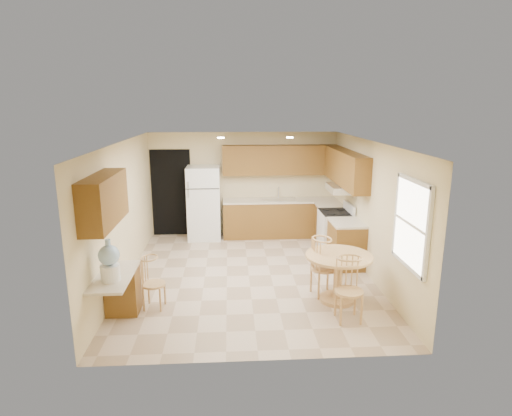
{
  "coord_description": "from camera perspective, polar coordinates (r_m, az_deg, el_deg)",
  "views": [
    {
      "loc": [
        -0.33,
        -7.52,
        3.15
      ],
      "look_at": [
        0.15,
        0.3,
        1.24
      ],
      "focal_mm": 30.0,
      "sensor_mm": 36.0,
      "label": 1
    }
  ],
  "objects": [
    {
      "name": "water_crock",
      "position": [
        6.25,
        -18.96,
        -6.83
      ],
      "size": [
        0.29,
        0.29,
        0.59
      ],
      "color": "white",
      "rests_on": "desk_top"
    },
    {
      "name": "counter_back",
      "position": [
        10.29,
        3.26,
        1.01
      ],
      "size": [
        2.75,
        0.63,
        0.04
      ],
      "primitive_type": "cube",
      "color": "beige",
      "rests_on": "base_cab_back"
    },
    {
      "name": "dining_table",
      "position": [
        7.11,
        10.91,
        -8.24
      ],
      "size": [
        1.07,
        1.07,
        0.8
      ],
      "rotation": [
        0.0,
        0.0,
        -0.3
      ],
      "color": "tan",
      "rests_on": "floor"
    },
    {
      "name": "base_cab_right_a",
      "position": [
        10.02,
        9.75,
        -2.2
      ],
      "size": [
        0.6,
        0.59,
        0.87
      ],
      "primitive_type": "cube",
      "color": "brown",
      "rests_on": "floor"
    },
    {
      "name": "doorway",
      "position": [
        10.56,
        -11.21,
        1.99
      ],
      "size": [
        0.9,
        0.02,
        2.1
      ],
      "primitive_type": "cube",
      "color": "black",
      "rests_on": "floor"
    },
    {
      "name": "upper_cab_right",
      "position": [
        9.15,
        11.85,
        5.26
      ],
      "size": [
        0.33,
        2.42,
        0.7
      ],
      "primitive_type": "cube",
      "color": "brown",
      "rests_on": "wall_right"
    },
    {
      "name": "chair_table_a",
      "position": [
        7.18,
        9.24,
        -7.23
      ],
      "size": [
        0.44,
        0.57,
        0.99
      ],
      "rotation": [
        0.0,
        0.0,
        -1.34
      ],
      "color": "tan",
      "rests_on": "floor"
    },
    {
      "name": "can_light_b",
      "position": [
        8.83,
        4.53,
        9.36
      ],
      "size": [
        0.14,
        0.14,
        0.02
      ],
      "primitive_type": "cylinder",
      "color": "white",
      "rests_on": "ceiling"
    },
    {
      "name": "refrigerator",
      "position": [
        10.19,
        -6.94,
        0.69
      ],
      "size": [
        0.77,
        0.74,
        1.74
      ],
      "color": "white",
      "rests_on": "floor"
    },
    {
      "name": "desk_pedestal",
      "position": [
        7.0,
        -17.32,
        -10.45
      ],
      "size": [
        0.48,
        0.42,
        0.72
      ],
      "primitive_type": "cube",
      "color": "brown",
      "rests_on": "floor"
    },
    {
      "name": "range_hood",
      "position": [
        9.17,
        11.25,
        2.58
      ],
      "size": [
        0.5,
        0.76,
        0.14
      ],
      "primitive_type": "cube",
      "color": "silver",
      "rests_on": "upper_cab_right"
    },
    {
      "name": "wall_back",
      "position": [
        10.45,
        -1.68,
        3.24
      ],
      "size": [
        4.5,
        0.02,
        2.5
      ],
      "primitive_type": "cube",
      "color": "beige",
      "rests_on": "floor"
    },
    {
      "name": "stove",
      "position": [
        9.38,
        10.54,
        -3.13
      ],
      "size": [
        0.65,
        0.76,
        1.09
      ],
      "color": "white",
      "rests_on": "floor"
    },
    {
      "name": "wall_right",
      "position": [
        8.17,
        14.97,
        -0.2
      ],
      "size": [
        0.02,
        5.5,
        2.5
      ],
      "primitive_type": "cube",
      "color": "beige",
      "rests_on": "floor"
    },
    {
      "name": "chair_desk",
      "position": [
        6.88,
        -13.65,
        -9.26
      ],
      "size": [
        0.37,
        0.48,
        0.84
      ],
      "rotation": [
        0.0,
        0.0,
        -1.7
      ],
      "color": "tan",
      "rests_on": "floor"
    },
    {
      "name": "upper_cab_left",
      "position": [
        6.31,
        -19.62,
        1.0
      ],
      "size": [
        0.33,
        1.4,
        0.7
      ],
      "primitive_type": "cube",
      "color": "brown",
      "rests_on": "wall_left"
    },
    {
      "name": "counter_right_b",
      "position": [
        8.54,
        12.07,
        -1.93
      ],
      "size": [
        0.63,
        0.8,
        0.04
      ],
      "primitive_type": "cube",
      "color": "beige",
      "rests_on": "base_cab_right_b"
    },
    {
      "name": "window",
      "position": [
        6.43,
        20.04,
        -2.0
      ],
      "size": [
        0.06,
        1.12,
        1.3
      ],
      "color": "white",
      "rests_on": "wall_right"
    },
    {
      "name": "chair_table_b",
      "position": [
        6.43,
        12.58,
        -10.11
      ],
      "size": [
        0.43,
        0.43,
        0.97
      ],
      "rotation": [
        0.0,
        0.0,
        3.16
      ],
      "color": "tan",
      "rests_on": "floor"
    },
    {
      "name": "floor",
      "position": [
        8.16,
        -0.96,
        -9.0
      ],
      "size": [
        5.5,
        5.5,
        0.0
      ],
      "primitive_type": "plane",
      "color": "#C4AA8E",
      "rests_on": "ground"
    },
    {
      "name": "can_light_a",
      "position": [
        8.74,
        -4.71,
        9.31
      ],
      "size": [
        0.14,
        0.14,
        0.02
      ],
      "primitive_type": "cylinder",
      "color": "white",
      "rests_on": "ceiling"
    },
    {
      "name": "counter_right_a",
      "position": [
        9.91,
        9.86,
        0.33
      ],
      "size": [
        0.63,
        0.59,
        0.04
      ],
      "primitive_type": "cube",
      "color": "beige",
      "rests_on": "base_cab_right_a"
    },
    {
      "name": "upper_cab_back",
      "position": [
        10.26,
        3.25,
        6.42
      ],
      "size": [
        2.75,
        0.33,
        0.7
      ],
      "primitive_type": "cube",
      "color": "brown",
      "rests_on": "wall_back"
    },
    {
      "name": "base_cab_right_b",
      "position": [
        8.68,
        11.92,
        -4.83
      ],
      "size": [
        0.6,
        0.8,
        0.87
      ],
      "primitive_type": "cube",
      "color": "brown",
      "rests_on": "floor"
    },
    {
      "name": "ceiling",
      "position": [
        7.55,
        -1.04,
        8.78
      ],
      "size": [
        4.5,
        5.5,
        0.02
      ],
      "primitive_type": "cube",
      "color": "white",
      "rests_on": "wall_back"
    },
    {
      "name": "wall_front",
      "position": [
        5.14,
        0.4,
        -7.98
      ],
      "size": [
        4.5,
        0.02,
        2.5
      ],
      "primitive_type": "cube",
      "color": "beige",
      "rests_on": "floor"
    },
    {
      "name": "wall_left",
      "position": [
        7.99,
        -17.34,
        -0.68
      ],
      "size": [
        0.02,
        5.5,
        2.5
      ],
      "primitive_type": "cube",
      "color": "beige",
      "rests_on": "floor"
    },
    {
      "name": "base_cab_back",
      "position": [
        10.4,
        3.23,
        -1.43
      ],
      "size": [
        2.75,
        0.6,
        0.87
      ],
      "primitive_type": "cube",
      "color": "brown",
      "rests_on": "floor"
    },
    {
      "name": "sink",
      "position": [
        10.28,
        3.13,
        1.13
      ],
      "size": [
        0.78,
        0.44,
        0.01
      ],
      "primitive_type": "cube",
      "color": "silver",
      "rests_on": "counter_back"
    },
    {
      "name": "desk_top",
      "position": [
        6.51,
        -18.35,
        -8.66
      ],
      "size": [
        0.5,
        1.2,
        0.04
      ],
      "primitive_type": "cube",
      "color": "beige",
      "rests_on": "desk_pedestal"
    }
  ]
}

